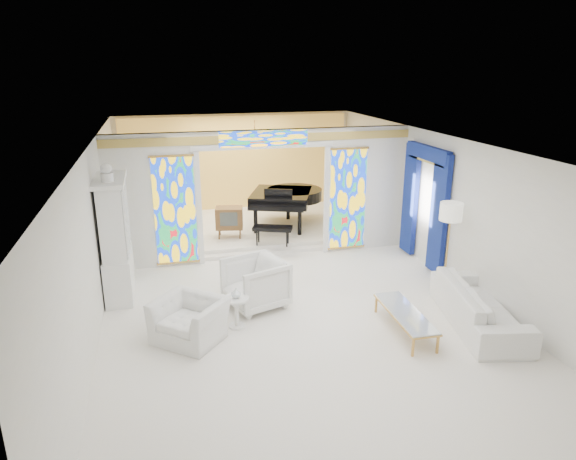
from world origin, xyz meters
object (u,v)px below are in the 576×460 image
object	(u,v)px
sofa	(479,305)
armchair_left	(190,320)
armchair_right	(255,283)
tv_console	(229,218)
coffee_table	(405,314)
china_cabinet	(116,239)
grand_piano	(287,197)

from	to	relation	value
sofa	armchair_left	bearing A→B (deg)	93.76
armchair_right	tv_console	distance (m)	3.67
coffee_table	tv_console	bearing A→B (deg)	113.15
armchair_left	armchair_right	bearing A→B (deg)	76.75
sofa	armchair_right	bearing A→B (deg)	77.67
china_cabinet	grand_piano	world-z (taller)	china_cabinet
grand_piano	sofa	bearing A→B (deg)	-50.36
armchair_left	tv_console	size ratio (longest dim) A/B	1.40
grand_piano	armchair_left	bearing A→B (deg)	-98.07
armchair_right	sofa	world-z (taller)	armchair_right
china_cabinet	sofa	xyz separation A→B (m)	(6.17, -2.85, -0.81)
armchair_left	sofa	size ratio (longest dim) A/B	0.44
grand_piano	tv_console	bearing A→B (deg)	-136.58
china_cabinet	coffee_table	world-z (taller)	china_cabinet
armchair_left	grand_piano	xyz separation A→B (m)	(3.01, 5.27, 0.61)
armchair_left	grand_piano	distance (m)	6.10
sofa	tv_console	bearing A→B (deg)	46.42
armchair_right	sofa	distance (m)	4.04
china_cabinet	grand_piano	xyz separation A→B (m)	(4.22, 3.15, -0.21)
tv_console	armchair_left	bearing A→B (deg)	-95.29
armchair_right	tv_console	bearing A→B (deg)	160.68
china_cabinet	tv_console	size ratio (longest dim) A/B	3.48
sofa	grand_piano	size ratio (longest dim) A/B	0.83
armchair_left	grand_piano	world-z (taller)	grand_piano
armchair_right	sofa	size ratio (longest dim) A/B	0.41
tv_console	china_cabinet	bearing A→B (deg)	-124.75
coffee_table	tv_console	xyz separation A→B (m)	(-2.25, 5.25, 0.35)
armchair_right	armchair_left	bearing A→B (deg)	-72.55
coffee_table	grand_piano	xyz separation A→B (m)	(-0.57, 5.92, 0.62)
china_cabinet	armchair_left	xyz separation A→B (m)	(1.21, -2.11, -0.81)
coffee_table	sofa	bearing A→B (deg)	-3.57
armchair_left	coffee_table	bearing A→B (deg)	30.33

